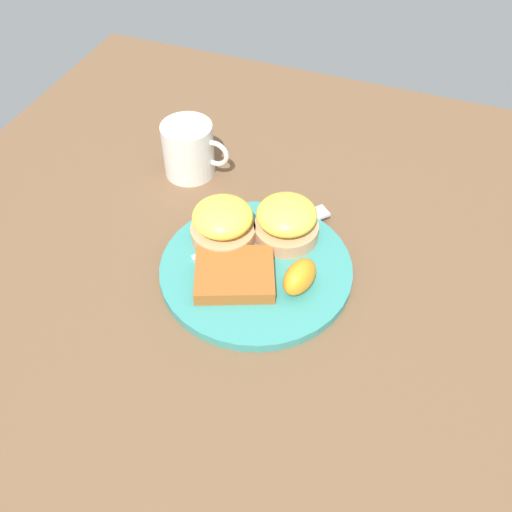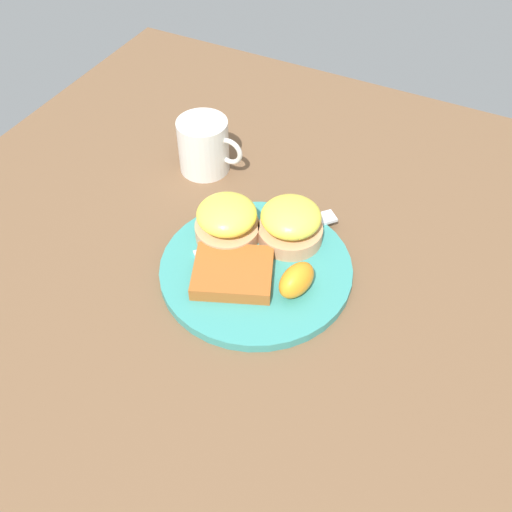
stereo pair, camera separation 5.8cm
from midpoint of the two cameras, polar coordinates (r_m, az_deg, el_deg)
ground_plane at (r=0.84m, az=1.97°, el=-1.67°), size 1.10×1.10×0.00m
plate at (r=0.83m, az=1.98°, el=-1.35°), size 0.27×0.27×0.01m
sandwich_benedict_left at (r=0.85m, az=5.27°, el=3.05°), size 0.09×0.09×0.06m
sandwich_benedict_right at (r=0.85m, az=-0.84°, el=3.29°), size 0.09×0.09×0.06m
hashbrown_patty at (r=0.81m, az=-0.18°, el=-1.67°), size 0.13×0.12×0.02m
orange_wedge at (r=0.79m, az=5.98°, el=-2.38°), size 0.05×0.07×0.04m
fork at (r=0.87m, az=3.81°, el=2.28°), size 0.16×0.18×0.00m
cup at (r=0.98m, az=-3.26°, el=10.38°), size 0.11×0.08×0.09m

